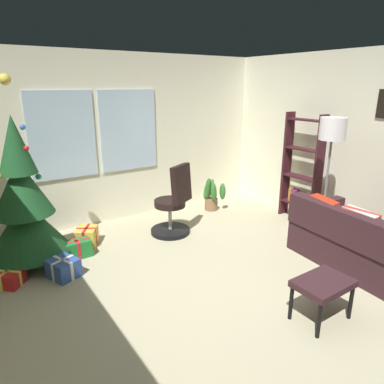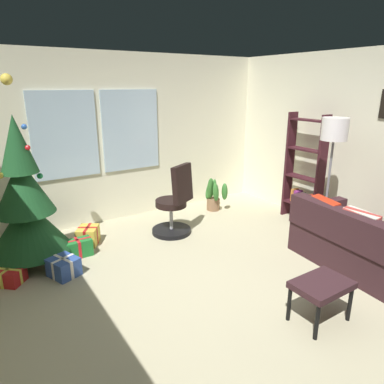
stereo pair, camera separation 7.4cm
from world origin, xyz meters
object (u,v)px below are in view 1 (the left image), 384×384
(holiday_tree, at_px, (24,206))
(gift_box_blue, at_px, (63,268))
(gift_box_gold, at_px, (87,237))
(footstool, at_px, (323,286))
(potted_plant, at_px, (212,195))
(office_chair, at_px, (173,208))
(bookshelf, at_px, (302,173))
(gift_box_green, at_px, (77,249))
(floor_lamp, at_px, (332,140))
(gift_box_red, at_px, (8,278))

(holiday_tree, bearing_deg, gift_box_blue, -66.00)
(holiday_tree, xyz_separation_m, gift_box_gold, (0.71, 0.13, -0.62))
(footstool, distance_m, potted_plant, 2.98)
(holiday_tree, relative_size, office_chair, 2.12)
(office_chair, height_order, bookshelf, bookshelf)
(office_chair, bearing_deg, gift_box_green, 177.15)
(holiday_tree, height_order, floor_lamp, holiday_tree)
(gift_box_red, xyz_separation_m, office_chair, (2.16, 0.15, 0.31))
(gift_box_gold, xyz_separation_m, office_chair, (1.14, -0.34, 0.28))
(bookshelf, bearing_deg, floor_lamp, -119.49)
(holiday_tree, bearing_deg, gift_box_red, -130.06)
(footstool, xyz_separation_m, potted_plant, (0.91, 2.84, -0.06))
(gift_box_blue, xyz_separation_m, potted_plant, (2.66, 0.78, 0.17))
(holiday_tree, relative_size, gift_box_red, 5.74)
(gift_box_blue, relative_size, potted_plant, 0.61)
(gift_box_green, distance_m, floor_lamp, 3.46)
(holiday_tree, height_order, gift_box_red, holiday_tree)
(gift_box_blue, height_order, office_chair, office_chair)
(footstool, bearing_deg, office_chair, 92.91)
(gift_box_red, bearing_deg, potted_plant, 10.98)
(office_chair, bearing_deg, bookshelf, -17.52)
(gift_box_gold, height_order, office_chair, office_chair)
(holiday_tree, bearing_deg, bookshelf, -12.22)
(gift_box_red, bearing_deg, floor_lamp, -17.58)
(gift_box_red, bearing_deg, holiday_tree, 49.94)
(gift_box_red, xyz_separation_m, bookshelf, (4.10, -0.46, 0.66))
(gift_box_green, distance_m, gift_box_blue, 0.47)
(office_chair, bearing_deg, gift_box_blue, -168.98)
(footstool, relative_size, office_chair, 0.50)
(gift_box_red, distance_m, gift_box_green, 0.83)
(holiday_tree, height_order, gift_box_blue, holiday_tree)
(gift_box_red, distance_m, office_chair, 2.19)
(floor_lamp, bearing_deg, potted_plant, 105.78)
(gift_box_red, xyz_separation_m, potted_plant, (3.19, 0.62, 0.19))
(footstool, bearing_deg, gift_box_red, 135.81)
(footstool, distance_m, gift_box_blue, 2.71)
(gift_box_red, height_order, office_chair, office_chair)
(gift_box_gold, bearing_deg, holiday_tree, -169.60)
(footstool, xyz_separation_m, floor_lamp, (1.42, 1.05, 1.05))
(footstool, bearing_deg, potted_plant, 72.18)
(holiday_tree, relative_size, floor_lamp, 1.30)
(gift_box_red, height_order, gift_box_gold, gift_box_gold)
(footstool, relative_size, holiday_tree, 0.24)
(gift_box_red, distance_m, potted_plant, 3.26)
(gift_box_blue, relative_size, bookshelf, 0.23)
(gift_box_green, bearing_deg, bookshelf, -11.65)
(gift_box_blue, bearing_deg, bookshelf, -4.76)
(gift_box_green, relative_size, bookshelf, 0.21)
(gift_box_blue, bearing_deg, potted_plant, 16.43)
(holiday_tree, relative_size, bookshelf, 1.31)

